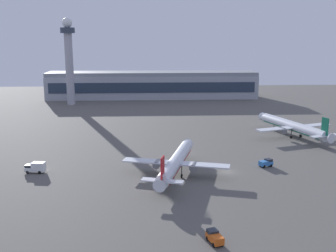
{
  "coord_description": "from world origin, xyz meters",
  "views": [
    {
      "loc": [
        -22.77,
        -108.81,
        37.86
      ],
      "look_at": [
        -14.88,
        43.37,
        4.0
      ],
      "focal_mm": 43.04,
      "sensor_mm": 36.0,
      "label": 1
    }
  ],
  "objects_px": {
    "airplane_terminal_side": "(176,162)",
    "baggage_tractor": "(215,237)",
    "airplane_mid_apron": "(293,127)",
    "cargo_loader": "(266,163)",
    "catering_truck": "(36,167)",
    "control_tower": "(69,56)"
  },
  "relations": [
    {
      "from": "airplane_terminal_side",
      "to": "baggage_tractor",
      "type": "xyz_separation_m",
      "value": [
        4.63,
        -38.32,
        -2.58
      ]
    },
    {
      "from": "airplane_terminal_side",
      "to": "catering_truck",
      "type": "xyz_separation_m",
      "value": [
        -39.68,
        4.1,
        -2.18
      ]
    },
    {
      "from": "airplane_mid_apron",
      "to": "baggage_tractor",
      "type": "xyz_separation_m",
      "value": [
        -43.72,
        -80.02,
        -2.85
      ]
    },
    {
      "from": "baggage_tractor",
      "to": "cargo_loader",
      "type": "xyz_separation_m",
      "value": [
        22.83,
        44.42,
        0.0
      ]
    },
    {
      "from": "cargo_loader",
      "to": "catering_truck",
      "type": "bearing_deg",
      "value": -114.1
    },
    {
      "from": "control_tower",
      "to": "airplane_mid_apron",
      "type": "height_order",
      "value": "control_tower"
    },
    {
      "from": "baggage_tractor",
      "to": "catering_truck",
      "type": "distance_m",
      "value": 61.34
    },
    {
      "from": "airplane_mid_apron",
      "to": "catering_truck",
      "type": "xyz_separation_m",
      "value": [
        -88.02,
        -37.6,
        -2.45
      ]
    },
    {
      "from": "baggage_tractor",
      "to": "catering_truck",
      "type": "height_order",
      "value": "catering_truck"
    },
    {
      "from": "baggage_tractor",
      "to": "cargo_loader",
      "type": "relative_size",
      "value": 0.99
    },
    {
      "from": "airplane_mid_apron",
      "to": "cargo_loader",
      "type": "height_order",
      "value": "airplane_mid_apron"
    },
    {
      "from": "control_tower",
      "to": "cargo_loader",
      "type": "distance_m",
      "value": 143.38
    },
    {
      "from": "control_tower",
      "to": "airplane_terminal_side",
      "type": "xyz_separation_m",
      "value": [
        51.16,
        -123.09,
        -23.68
      ]
    },
    {
      "from": "airplane_mid_apron",
      "to": "airplane_terminal_side",
      "type": "bearing_deg",
      "value": -157.22
    },
    {
      "from": "cargo_loader",
      "to": "catering_truck",
      "type": "xyz_separation_m",
      "value": [
        -67.14,
        -2.0,
        0.4
      ]
    },
    {
      "from": "control_tower",
      "to": "airplane_terminal_side",
      "type": "distance_m",
      "value": 135.39
    },
    {
      "from": "control_tower",
      "to": "airplane_terminal_side",
      "type": "height_order",
      "value": "control_tower"
    },
    {
      "from": "control_tower",
      "to": "airplane_terminal_side",
      "type": "relative_size",
      "value": 1.26
    },
    {
      "from": "baggage_tractor",
      "to": "control_tower",
      "type": "bearing_deg",
      "value": 92.07
    },
    {
      "from": "control_tower",
      "to": "catering_truck",
      "type": "distance_m",
      "value": 122.31
    },
    {
      "from": "catering_truck",
      "to": "airplane_terminal_side",
      "type": "bearing_deg",
      "value": -88.22
    },
    {
      "from": "airplane_terminal_side",
      "to": "cargo_loader",
      "type": "distance_m",
      "value": 28.25
    }
  ]
}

